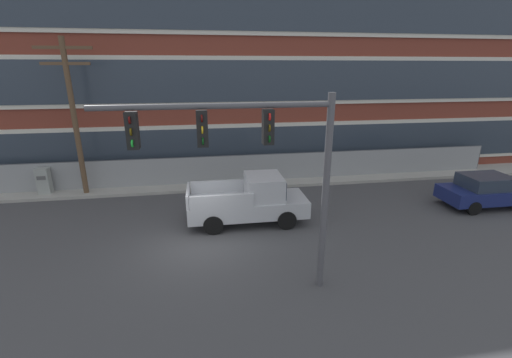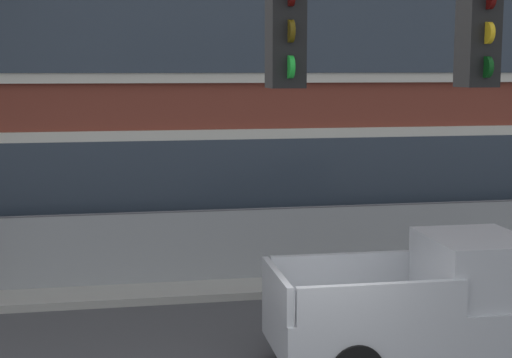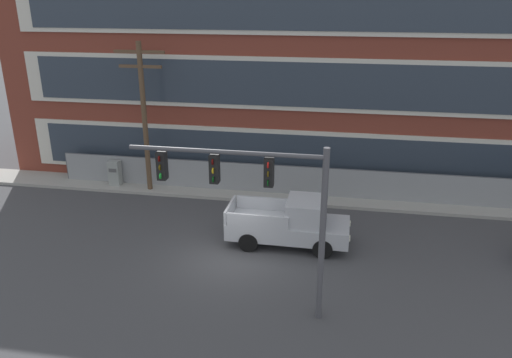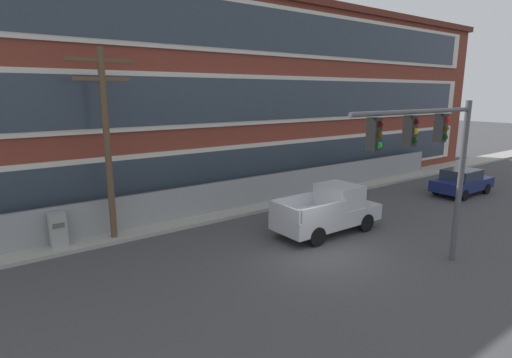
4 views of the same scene
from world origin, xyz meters
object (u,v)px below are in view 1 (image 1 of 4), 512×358
sedan_navy (486,190)px  utility_pole_near_corner (73,112)px  electrical_cabinet (44,182)px  traffic_signal_mast (256,153)px  pickup_truck_silver (250,201)px

sedan_navy → utility_pole_near_corner: utility_pole_near_corner is taller
electrical_cabinet → traffic_signal_mast: bearing=-45.4°
traffic_signal_mast → utility_pole_near_corner: utility_pole_near_corner is taller
sedan_navy → utility_pole_near_corner: 20.29m
utility_pole_near_corner → electrical_cabinet: (-2.06, 0.26, -3.59)m
traffic_signal_mast → pickup_truck_silver: bearing=83.5°
traffic_signal_mast → utility_pole_near_corner: size_ratio=0.79×
pickup_truck_silver → electrical_cabinet: pickup_truck_silver is taller
traffic_signal_mast → pickup_truck_silver: 5.88m
pickup_truck_silver → sedan_navy: size_ratio=1.20×
pickup_truck_silver → electrical_cabinet: size_ratio=3.39×
traffic_signal_mast → utility_pole_near_corner: bearing=128.5°
pickup_truck_silver → electrical_cabinet: 11.18m
sedan_navy → electrical_cabinet: size_ratio=2.84×
pickup_truck_silver → electrical_cabinet: (-10.08, 4.83, -0.21)m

